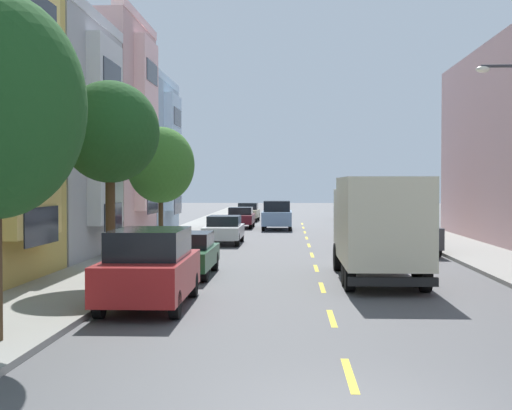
# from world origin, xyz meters

# --- Properties ---
(ground_plane) EXTENTS (160.00, 160.00, 0.00)m
(ground_plane) POSITION_xyz_m (0.00, 30.00, 0.00)
(ground_plane) COLOR #4C4C4F
(sidewalk_left) EXTENTS (3.20, 120.00, 0.14)m
(sidewalk_left) POSITION_xyz_m (-7.10, 28.00, 0.07)
(sidewalk_left) COLOR #99968E
(sidewalk_left) RESTS_ON ground_plane
(sidewalk_right) EXTENTS (3.20, 120.00, 0.14)m
(sidewalk_right) POSITION_xyz_m (7.10, 28.00, 0.07)
(sidewalk_right) COLOR #99968E
(sidewalk_right) RESTS_ON ground_plane
(lane_centerline_dashes) EXTENTS (0.14, 47.20, 0.01)m
(lane_centerline_dashes) POSITION_xyz_m (0.00, 24.50, 0.00)
(lane_centerline_dashes) COLOR yellow
(lane_centerline_dashes) RESTS_ON ground_plane
(townhouse_fourth_rose) EXTENTS (13.78, 8.49, 11.79)m
(townhouse_fourth_rose) POSITION_xyz_m (-15.19, 28.73, 5.69)
(townhouse_fourth_rose) COLOR #CC9E9E
(townhouse_fourth_rose) RESTS_ON ground_plane
(townhouse_fifth_powder_blue) EXTENTS (11.21, 8.49, 9.83)m
(townhouse_fifth_powder_blue) POSITION_xyz_m (-13.90, 37.42, 4.71)
(townhouse_fifth_powder_blue) COLOR #9EB7CC
(townhouse_fifth_powder_blue) RESTS_ON ground_plane
(street_tree_second) EXTENTS (3.00, 3.00, 6.04)m
(street_tree_second) POSITION_xyz_m (-6.40, 12.46, 4.60)
(street_tree_second) COLOR #47331E
(street_tree_second) RESTS_ON sidewalk_left
(street_tree_third) EXTENTS (2.87, 2.87, 5.32)m
(street_tree_third) POSITION_xyz_m (-6.40, 21.26, 3.85)
(street_tree_third) COLOR #47331E
(street_tree_third) RESTS_ON sidewalk_left
(street_lamp) EXTENTS (1.35, 0.28, 6.73)m
(street_lamp) POSITION_xyz_m (5.95, 13.70, 4.04)
(street_lamp) COLOR #38383D
(street_lamp) RESTS_ON sidewalk_right
(delivery_box_truck) EXTENTS (2.41, 7.25, 3.25)m
(delivery_box_truck) POSITION_xyz_m (1.80, 13.46, 1.86)
(delivery_box_truck) COLOR beige
(delivery_box_truck) RESTS_ON ground_plane
(parked_suv_red) EXTENTS (1.99, 4.81, 1.93)m
(parked_suv_red) POSITION_xyz_m (-4.41, 8.36, 0.99)
(parked_suv_red) COLOR #AD1E1E
(parked_suv_red) RESTS_ON ground_plane
(parked_suv_orange) EXTENTS (1.96, 4.80, 1.93)m
(parked_suv_orange) POSITION_xyz_m (4.25, 31.50, 0.99)
(parked_suv_orange) COLOR orange
(parked_suv_orange) RESTS_ON ground_plane
(parked_suv_charcoal) EXTENTS (2.00, 4.82, 1.93)m
(parked_suv_charcoal) POSITION_xyz_m (4.35, 23.01, 0.99)
(parked_suv_charcoal) COLOR #333338
(parked_suv_charcoal) RESTS_ON ground_plane
(parked_sedan_white) EXTENTS (1.82, 4.51, 1.43)m
(parked_sedan_white) POSITION_xyz_m (-4.30, 27.72, 0.75)
(parked_sedan_white) COLOR silver
(parked_sedan_white) RESTS_ON ground_plane
(parked_pickup_black) EXTENTS (2.00, 5.30, 1.73)m
(parked_pickup_black) POSITION_xyz_m (4.30, 54.10, 0.83)
(parked_pickup_black) COLOR black
(parked_pickup_black) RESTS_ON ground_plane
(parked_sedan_burgundy) EXTENTS (1.81, 4.50, 1.43)m
(parked_sedan_burgundy) POSITION_xyz_m (-4.38, 41.65, 0.75)
(parked_sedan_burgundy) COLOR maroon
(parked_sedan_burgundy) RESTS_ON ground_plane
(parked_pickup_silver) EXTENTS (2.08, 5.33, 1.73)m
(parked_pickup_silver) POSITION_xyz_m (4.25, 45.29, 0.83)
(parked_pickup_silver) COLOR #B2B5BA
(parked_pickup_silver) RESTS_ON ground_plane
(parked_sedan_forest) EXTENTS (1.81, 4.51, 1.43)m
(parked_sedan_forest) POSITION_xyz_m (-4.39, 14.62, 0.75)
(parked_sedan_forest) COLOR #194C28
(parked_sedan_forest) RESTS_ON ground_plane
(parked_hatchback_champagne) EXTENTS (1.86, 4.05, 1.50)m
(parked_hatchback_champagne) POSITION_xyz_m (-4.38, 50.59, 0.76)
(parked_hatchback_champagne) COLOR tan
(parked_hatchback_champagne) RESTS_ON ground_plane
(moving_sky_sedan) EXTENTS (1.95, 4.80, 1.93)m
(moving_sky_sedan) POSITION_xyz_m (-1.80, 39.77, 0.99)
(moving_sky_sedan) COLOR #7A9EC6
(moving_sky_sedan) RESTS_ON ground_plane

